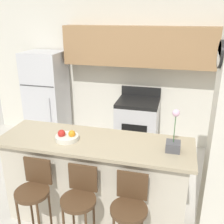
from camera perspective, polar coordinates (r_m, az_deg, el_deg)
name	(u,v)px	position (r m, az deg, el deg)	size (l,w,h in m)	color
ground_plane	(96,217)	(3.40, -3.41, -21.79)	(14.00, 14.00, 0.00)	beige
wall_back	(137,64)	(4.59, 5.57, 10.41)	(5.60, 0.38, 2.55)	silver
counter_bar	(95,181)	(3.07, -3.62, -14.67)	(2.09, 0.68, 1.02)	beige
refrigerator	(47,97)	(4.99, -13.97, 3.09)	(0.67, 0.65, 1.67)	silver
stove_range	(137,125)	(4.60, 5.52, -2.84)	(0.70, 0.65, 1.07)	silver
bar_stool_left	(34,192)	(2.83, -16.56, -16.37)	(0.34, 0.34, 0.94)	#4C331E
bar_stool_mid	(80,200)	(2.65, -7.03, -18.52)	(0.34, 0.34, 0.94)	#4C331E
bar_stool_right	(130,209)	(2.54, 3.85, -20.34)	(0.34, 0.34, 0.94)	#4C331E
orchid_vase	(173,141)	(2.63, 13.23, -6.22)	(0.14, 0.14, 0.43)	#4C4C51
fruit_bowl	(67,137)	(2.84, -9.82, -5.34)	(0.25, 0.25, 0.12)	silver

